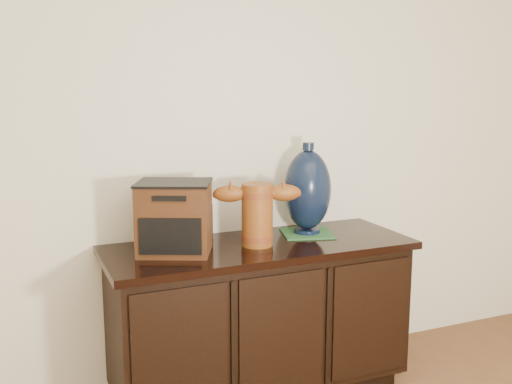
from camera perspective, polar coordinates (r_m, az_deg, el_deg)
name	(u,v)px	position (r m, az deg, el deg)	size (l,w,h in m)	color
sideboard	(259,317)	(2.96, 0.33, -11.84)	(1.46, 0.56, 0.75)	black
terracotta_vessel	(257,211)	(2.77, 0.11, -1.81)	(0.41, 0.19, 0.29)	brown
tv_radio	(174,218)	(2.68, -7.77, -2.42)	(0.40, 0.37, 0.32)	#422210
green_mat	(307,233)	(3.03, 4.87, -3.92)	(0.24, 0.24, 0.01)	#2B602F
lamp_base	(308,190)	(2.98, 4.93, 0.16)	(0.29, 0.29, 0.45)	black
spray_can	(206,219)	(2.92, -4.80, -2.59)	(0.07, 0.07, 0.20)	#55170E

